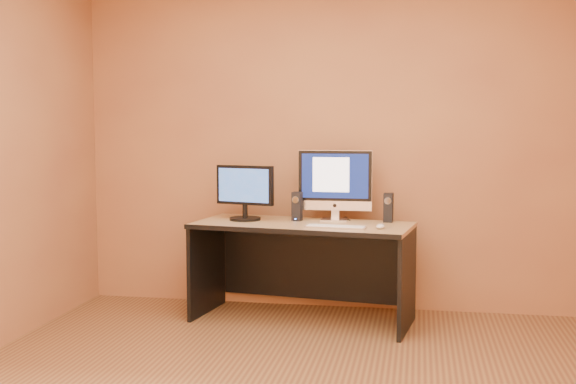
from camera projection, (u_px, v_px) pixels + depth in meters
name	position (u px, v px, depth m)	size (l,w,h in m)	color
walls	(292.00, 150.00, 3.60)	(4.00, 4.00, 2.60)	#A56F42
desk	(302.00, 272.00, 5.23)	(1.55, 0.68, 0.72)	tan
imac	(335.00, 185.00, 5.33)	(0.55, 0.20, 0.53)	silver
second_monitor	(245.00, 193.00, 5.35)	(0.47, 0.23, 0.41)	black
speaker_left	(297.00, 206.00, 5.32)	(0.07, 0.07, 0.21)	black
speaker_right	(388.00, 208.00, 5.24)	(0.07, 0.07, 0.21)	black
keyboard	(336.00, 227.00, 4.96)	(0.42, 0.11, 0.02)	silver
mouse	(380.00, 226.00, 4.92)	(0.06, 0.10, 0.03)	white
cable_a	(348.00, 219.00, 5.42)	(0.01, 0.01, 0.21)	black
cable_b	(337.00, 219.00, 5.41)	(0.01, 0.01, 0.17)	black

